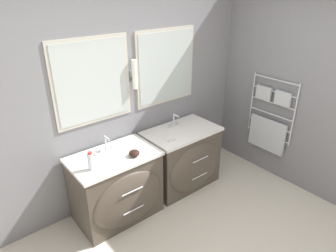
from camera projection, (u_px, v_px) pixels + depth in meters
wall_back at (126, 94)px, 3.46m from camera, size 5.07×0.14×2.60m
wall_right at (286, 86)px, 3.78m from camera, size 0.13×3.62×2.60m
vanity_left at (118, 187)px, 3.34m from camera, size 0.95×0.65×0.80m
vanity_right at (183, 158)px, 3.90m from camera, size 0.95×0.65×0.80m
faucet_left at (106, 144)px, 3.27m from camera, size 0.17×0.11×0.18m
faucet_right at (174, 120)px, 3.83m from camera, size 0.17×0.11×0.18m
toiletry_bottle at (91, 161)px, 2.92m from camera, size 0.06×0.06×0.20m
amenity_bowl at (134, 153)px, 3.18m from camera, size 0.12×0.12×0.07m
soap_dish at (171, 139)px, 3.50m from camera, size 0.09×0.07×0.04m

